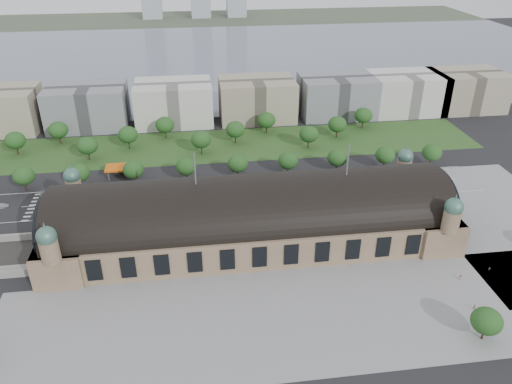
{
  "coord_description": "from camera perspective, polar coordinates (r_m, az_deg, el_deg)",
  "views": [
    {
      "loc": [
        -19.86,
        -157.61,
        107.46
      ],
      "look_at": [
        3.15,
        12.34,
        14.0
      ],
      "focal_mm": 35.0,
      "sensor_mm": 36.0,
      "label": 1
    }
  ],
  "objects": [
    {
      "name": "parked_car_0",
      "position": [
        218.87,
        -22.47,
        -3.02
      ],
      "size": [
        4.19,
        3.77,
        1.38
      ],
      "primitive_type": "imported",
      "rotation": [
        0.0,
        0.0,
        -0.89
      ],
      "color": "black",
      "rests_on": "ground"
    },
    {
      "name": "tree_row_2",
      "position": [
        238.92,
        -19.56,
        2.08
      ],
      "size": [
        9.6,
        9.6,
        11.52
      ],
      "color": "#2D2116",
      "rests_on": "ground"
    },
    {
      "name": "tree_belt_11",
      "position": [
        299.45,
        12.18,
        8.55
      ],
      "size": [
        10.4,
        10.4,
        12.48
      ],
      "color": "#2D2116",
      "rests_on": "ground"
    },
    {
      "name": "tree_row_8",
      "position": [
        250.6,
        14.54,
        4.1
      ],
      "size": [
        9.6,
        9.6,
        11.52
      ],
      "color": "#2D2116",
      "rests_on": "ground"
    },
    {
      "name": "tree_belt_3",
      "position": [
        265.7,
        -18.72,
        5.05
      ],
      "size": [
        10.4,
        10.4,
        12.48
      ],
      "color": "#2D2116",
      "rests_on": "ground"
    },
    {
      "name": "traffic_car_2",
      "position": [
        222.73,
        -14.82,
        -1.1
      ],
      "size": [
        5.04,
        2.72,
        1.34
      ],
      "primitive_type": "imported",
      "rotation": [
        0.0,
        0.0,
        -1.67
      ],
      "color": "black",
      "rests_on": "ground"
    },
    {
      "name": "lake",
      "position": [
        468.53,
        -5.26,
        15.21
      ],
      "size": [
        700.0,
        320.0,
        0.08
      ],
      "primitive_type": "cube",
      "color": "slate",
      "rests_on": "ground"
    },
    {
      "name": "traffic_car_3",
      "position": [
        229.75,
        -13.14,
        0.1
      ],
      "size": [
        5.24,
        2.42,
        1.48
      ],
      "primitive_type": "imported",
      "rotation": [
        0.0,
        0.0,
        1.64
      ],
      "color": "maroon",
      "rests_on": "ground"
    },
    {
      "name": "station",
      "position": [
        186.22,
        -0.45,
        -2.87
      ],
      "size": [
        150.0,
        48.4,
        44.3
      ],
      "color": "#91765A",
      "rests_on": "ground"
    },
    {
      "name": "tree_belt_6",
      "position": [
        260.36,
        -6.31,
        5.96
      ],
      "size": [
        10.4,
        10.4,
        12.48
      ],
      "color": "#2D2116",
      "rests_on": "ground"
    },
    {
      "name": "tree_row_3",
      "position": [
        234.85,
        -13.84,
        2.49
      ],
      "size": [
        9.6,
        9.6,
        11.52
      ],
      "color": "#2D2116",
      "rests_on": "ground"
    },
    {
      "name": "pedestrian_1",
      "position": [
        174.57,
        23.67,
        -11.93
      ],
      "size": [
        0.6,
        0.75,
        1.82
      ],
      "primitive_type": "imported",
      "rotation": [
        0.0,
        0.0,
        1.3
      ],
      "color": "gray",
      "rests_on": "ground"
    },
    {
      "name": "office_5",
      "position": [
        318.81,
        9.2,
        10.8
      ],
      "size": [
        45.0,
        32.0,
        24.0
      ],
      "primitive_type": "cube",
      "color": "gray",
      "rests_on": "ground"
    },
    {
      "name": "road_slab",
      "position": [
        223.18,
        -6.79,
        -0.41
      ],
      "size": [
        260.0,
        26.0,
        0.1
      ],
      "primitive_type": "cube",
      "color": "black",
      "rests_on": "ground"
    },
    {
      "name": "grass_belt",
      "position": [
        272.72,
        -6.09,
        5.22
      ],
      "size": [
        300.0,
        45.0,
        0.1
      ],
      "primitive_type": "cube",
      "color": "#2F5020",
      "rests_on": "ground"
    },
    {
      "name": "parked_car_5",
      "position": [
        212.57,
        -15.42,
        -2.72
      ],
      "size": [
        5.18,
        3.91,
        1.31
      ],
      "primitive_type": "imported",
      "rotation": [
        0.0,
        0.0,
        -1.15
      ],
      "color": "gray",
      "rests_on": "ground"
    },
    {
      "name": "far_shore",
      "position": [
        664.65,
        -6.24,
        19.13
      ],
      "size": [
        700.0,
        120.0,
        0.14
      ],
      "primitive_type": "cube",
      "color": "#44513D",
      "rests_on": "ground"
    },
    {
      "name": "office_6",
      "position": [
        334.29,
        16.75,
        10.8
      ],
      "size": [
        45.0,
        32.0,
        24.0
      ],
      "primitive_type": "cube",
      "color": "silver",
      "rests_on": "ground"
    },
    {
      "name": "petrol_station",
      "position": [
        248.52,
        -14.86,
        2.71
      ],
      "size": [
        14.0,
        13.0,
        5.05
      ],
      "color": "#DE5B0D",
      "rests_on": "ground"
    },
    {
      "name": "tree_row_5",
      "position": [
        234.0,
        -2.1,
        3.26
      ],
      "size": [
        9.6,
        9.6,
        11.52
      ],
      "color": "#2D2116",
      "rests_on": "ground"
    },
    {
      "name": "office_2",
      "position": [
        311.74,
        -18.69,
        9.25
      ],
      "size": [
        45.0,
        32.0,
        24.0
      ],
      "primitive_type": "cube",
      "color": "gray",
      "rests_on": "ground"
    },
    {
      "name": "traffic_car_1",
      "position": [
        238.58,
        -26.93,
        -1.37
      ],
      "size": [
        4.42,
        1.84,
        1.42
      ],
      "primitive_type": "imported",
      "rotation": [
        0.0,
        0.0,
        1.49
      ],
      "color": "gray",
      "rests_on": "ground"
    },
    {
      "name": "parked_car_2",
      "position": [
        215.08,
        -17.05,
        -2.58
      ],
      "size": [
        4.72,
        4.25,
        1.32
      ],
      "primitive_type": "imported",
      "rotation": [
        0.0,
        0.0,
        -0.91
      ],
      "color": "#1C1845",
      "rests_on": "ground"
    },
    {
      "name": "tree_plaza_s",
      "position": [
        161.36,
        24.86,
        -13.25
      ],
      "size": [
        9.0,
        9.0,
        10.64
      ],
      "color": "#2D2116",
      "rests_on": "ground"
    },
    {
      "name": "traffic_car_6",
      "position": [
        229.24,
        13.65,
        -0.06
      ],
      "size": [
        4.85,
        2.36,
        1.33
      ],
      "primitive_type": "imported",
      "rotation": [
        0.0,
        0.0,
        -1.54
      ],
      "color": "silver",
      "rests_on": "ground"
    },
    {
      "name": "office_4",
      "position": [
        308.47,
        0.1,
        10.56
      ],
      "size": [
        45.0,
        32.0,
        24.0
      ],
      "primitive_type": "cube",
      "color": "#A0967E",
      "rests_on": "ground"
    },
    {
      "name": "office_3",
      "position": [
        306.05,
        -9.36,
        10.04
      ],
      "size": [
        45.0,
        32.0,
        24.0
      ],
      "primitive_type": "cube",
      "color": "silver",
      "rests_on": "ground"
    },
    {
      "name": "office_7",
      "position": [
        352.34,
        22.82,
        10.67
      ],
      "size": [
        45.0,
        32.0,
        24.0
      ],
      "primitive_type": "cube",
      "color": "#A0967E",
      "rests_on": "ground"
    },
    {
      "name": "parked_car_6",
      "position": [
        208.28,
        -6.99,
        -2.44
      ],
      "size": [
        5.88,
        5.34,
        1.65
      ],
      "primitive_type": "imported",
      "rotation": [
        0.0,
        0.0,
        -0.9
      ],
      "color": "black",
      "rests_on": "ground"
    },
    {
      "name": "bus_west",
      "position": [
        214.12,
        -0.41,
        -1.06
      ],
      "size": [
        11.12,
        2.78,
        3.09
      ],
      "primitive_type": "imported",
      "rotation": [
        0.0,
        0.0,
        1.59
      ],
      "color": "red",
      "rests_on": "ground"
    },
    {
      "name": "ground",
      "position": [
        191.78,
        -0.44,
        -5.49
      ],
      "size": [
        900.0,
        900.0,
        0.0
      ],
      "primitive_type": "plane",
      "color": "black",
      "rests_on": "ground"
    },
    {
      "name": "tree_belt_10",
      "position": [
        282.97,
        9.28,
        7.64
      ],
      "size": [
        10.4,
        10.4,
        12.48
      ],
      "color": "#2D2116",
      "rests_on": "ground"
    },
    {
      "name": "tree_row_1",
      "position": [
        245.27,
        -25.02,
        1.67
      ],
      "size": [
        9.6,
        9.6,
        11.52
      ],
      "color": "#2D2116",
      "rests_on": "ground"
    },
    {
      "name": "tree_row_4",
      "position": [
        233.19,
        -7.99,
        2.89
      ],
      "size": [
        9.6,
        9.6,
        11.52
      ],
      "color": "#2D2116",
      "rests_on": "ground"
    },
    {
      "name": "tree_belt_9",
      "position": [
        267.35,
        6.06,
        6.6
      ],
      "size": [
        10.4,
        10.4,
        12.48
      ],
      "color": "#2D2116",
      "rests_on": "ground"
    },
    {
      "name": "parked_car_4",
      "position": [
        209.9,
        -14.28,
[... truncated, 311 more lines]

